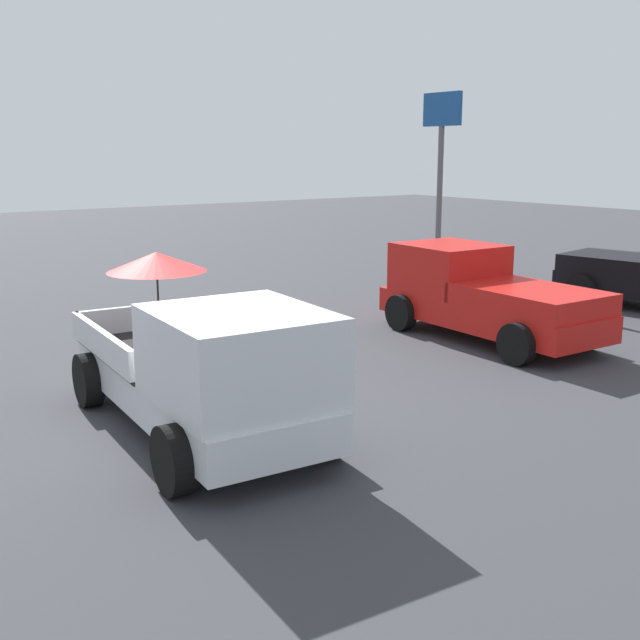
% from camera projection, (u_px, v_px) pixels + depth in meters
% --- Properties ---
extents(ground_plane, '(80.00, 80.00, 0.00)m').
position_uv_depth(ground_plane, '(197.00, 429.00, 10.43)').
color(ground_plane, '#38383D').
extents(pickup_truck_main, '(5.16, 2.51, 2.30)m').
position_uv_depth(pickup_truck_main, '(206.00, 367.00, 9.87)').
color(pickup_truck_main, black).
rests_on(pickup_truck_main, ground).
extents(pickup_truck_far, '(4.84, 2.25, 1.80)m').
position_uv_depth(pickup_truck_far, '(482.00, 295.00, 15.34)').
color(pickup_truck_far, black).
rests_on(pickup_truck_far, ground).
extents(motel_sign, '(1.40, 0.16, 5.26)m').
position_uv_depth(motel_sign, '(441.00, 151.00, 21.22)').
color(motel_sign, '#59595B').
rests_on(motel_sign, ground).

